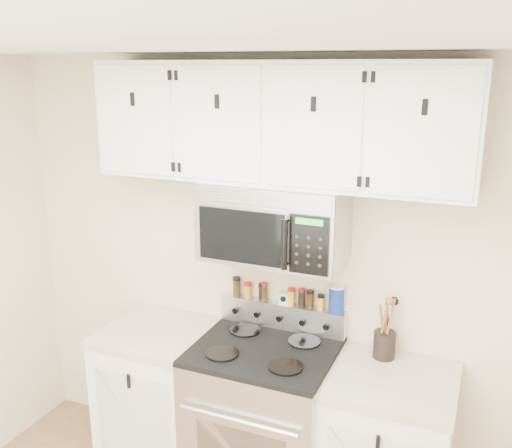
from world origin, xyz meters
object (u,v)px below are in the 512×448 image
Objects in this scene: range at (264,422)px; salt_canister at (336,299)px; microwave at (274,222)px; utensil_crock at (384,343)px.

range is 6.94× the size of salt_canister.
microwave reaches higher than utensil_crock.
microwave is 2.21× the size of utensil_crock.
microwave reaches higher than range.
microwave is 0.88m from utensil_crock.
salt_canister is at bearing 41.59° from range.
salt_canister reaches higher than range.
microwave is at bearing -172.42° from utensil_crock.
range is 0.83m from utensil_crock.
range is at bearing -138.41° from salt_canister.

